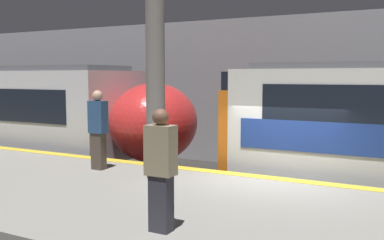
% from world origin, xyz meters
% --- Properties ---
extents(ground_plane, '(120.00, 120.00, 0.00)m').
position_xyz_m(ground_plane, '(0.00, 0.00, 0.00)').
color(ground_plane, '#282623').
extents(station_rear_barrier, '(50.00, 0.15, 5.16)m').
position_xyz_m(station_rear_barrier, '(0.00, 6.14, 2.58)').
color(station_rear_barrier, '#939399').
rests_on(station_rear_barrier, ground).
extents(support_pillar_near, '(0.38, 0.38, 3.89)m').
position_xyz_m(support_pillar_near, '(-2.13, -1.20, 3.06)').
color(support_pillar_near, slate).
rests_on(support_pillar_near, platform).
extents(person_waiting, '(0.38, 0.24, 1.73)m').
position_xyz_m(person_waiting, '(-3.67, -1.12, 2.03)').
color(person_waiting, '#473D33').
rests_on(person_waiting, platform).
extents(person_walking, '(0.38, 0.24, 1.62)m').
position_xyz_m(person_walking, '(-0.36, -3.81, 1.97)').
color(person_walking, '#2D2D38').
rests_on(person_walking, platform).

